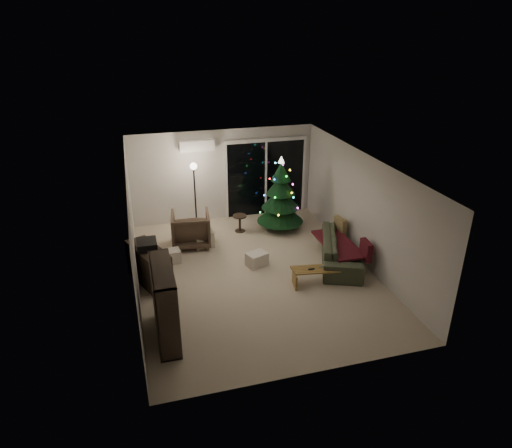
# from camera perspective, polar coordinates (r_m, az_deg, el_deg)

# --- Properties ---
(room) EXTENTS (6.50, 7.51, 2.60)m
(room) POSITION_cam_1_polar(r_m,az_deg,el_deg) (11.09, 0.11, 2.47)
(room) COLOR beige
(room) RESTS_ON ground
(bookshelf) EXTENTS (0.74, 1.42, 1.38)m
(bookshelf) POSITION_cam_1_polar(r_m,az_deg,el_deg) (8.07, -12.56, -9.80)
(bookshelf) COLOR black
(bookshelf) RESTS_ON floor
(media_cabinet) EXTENTS (0.92, 1.36, 0.79)m
(media_cabinet) POSITION_cam_1_polar(r_m,az_deg,el_deg) (9.90, -13.22, -5.01)
(media_cabinet) COLOR black
(media_cabinet) RESTS_ON floor
(stereo) EXTENTS (0.40, 0.48, 0.17)m
(stereo) POSITION_cam_1_polar(r_m,az_deg,el_deg) (9.68, -13.49, -2.52)
(stereo) COLOR black
(stereo) RESTS_ON media_cabinet
(armchair) EXTENTS (1.02, 1.05, 0.86)m
(armchair) POSITION_cam_1_polar(r_m,az_deg,el_deg) (11.29, -8.14, -0.62)
(armchair) COLOR brown
(armchair) RESTS_ON floor
(ottoman) EXTENTS (0.47, 0.47, 0.40)m
(ottoman) POSITION_cam_1_polar(r_m,az_deg,el_deg) (11.31, -6.54, -1.76)
(ottoman) COLOR beige
(ottoman) RESTS_ON floor
(cardboard_box_a) EXTENTS (0.45, 0.36, 0.30)m
(cardboard_box_a) POSITION_cam_1_polar(r_m,az_deg,el_deg) (10.69, -10.55, -3.98)
(cardboard_box_a) COLOR white
(cardboard_box_a) RESTS_ON floor
(cardboard_box_b) EXTENTS (0.53, 0.46, 0.31)m
(cardboard_box_b) POSITION_cam_1_polar(r_m,az_deg,el_deg) (10.37, 0.11, -4.43)
(cardboard_box_b) COLOR white
(cardboard_box_b) RESTS_ON floor
(side_table) EXTENTS (0.45, 0.45, 0.45)m
(side_table) POSITION_cam_1_polar(r_m,az_deg,el_deg) (11.99, -2.03, 0.09)
(side_table) COLOR black
(side_table) RESTS_ON floor
(floor_lamp) EXTENTS (0.29, 0.29, 1.82)m
(floor_lamp) POSITION_cam_1_polar(r_m,az_deg,el_deg) (11.82, -7.59, 3.10)
(floor_lamp) COLOR black
(floor_lamp) RESTS_ON floor
(sofa) EXTENTS (1.62, 2.34, 0.64)m
(sofa) POSITION_cam_1_polar(r_m,az_deg,el_deg) (10.64, 10.63, -3.08)
(sofa) COLOR #282F24
(sofa) RESTS_ON floor
(sofa_throw) EXTENTS (0.68, 1.57, 0.05)m
(sofa_throw) POSITION_cam_1_polar(r_m,az_deg,el_deg) (10.54, 10.19, -2.47)
(sofa_throw) COLOR #4B141A
(sofa_throw) RESTS_ON sofa
(cushion_a) EXTENTS (0.16, 0.43, 0.42)m
(cushion_a) POSITION_cam_1_polar(r_m,az_deg,el_deg) (11.16, 10.46, -0.28)
(cushion_a) COLOR olive
(cushion_a) RESTS_ON sofa
(cushion_b) EXTENTS (0.15, 0.43, 0.42)m
(cushion_b) POSITION_cam_1_polar(r_m,az_deg,el_deg) (10.13, 13.58, -3.21)
(cushion_b) COLOR #4B141A
(cushion_b) RESTS_ON sofa
(coffee_table) EXTENTS (1.14, 0.54, 0.35)m
(coffee_table) POSITION_cam_1_polar(r_m,az_deg,el_deg) (9.79, 7.71, -6.40)
(coffee_table) COLOR olive
(coffee_table) RESTS_ON floor
(remote_a) EXTENTS (0.14, 0.04, 0.02)m
(remote_a) POSITION_cam_1_polar(r_m,az_deg,el_deg) (9.65, 6.95, -5.61)
(remote_a) COLOR black
(remote_a) RESTS_ON coffee_table
(remote_b) EXTENTS (0.13, 0.08, 0.02)m
(remote_b) POSITION_cam_1_polar(r_m,az_deg,el_deg) (9.78, 8.20, -5.25)
(remote_b) COLOR slate
(remote_b) RESTS_ON coffee_table
(christmas_tree) EXTENTS (1.38, 1.38, 1.99)m
(christmas_tree) POSITION_cam_1_polar(r_m,az_deg,el_deg) (11.88, 3.10, 3.82)
(christmas_tree) COLOR #0E3618
(christmas_tree) RESTS_ON floor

